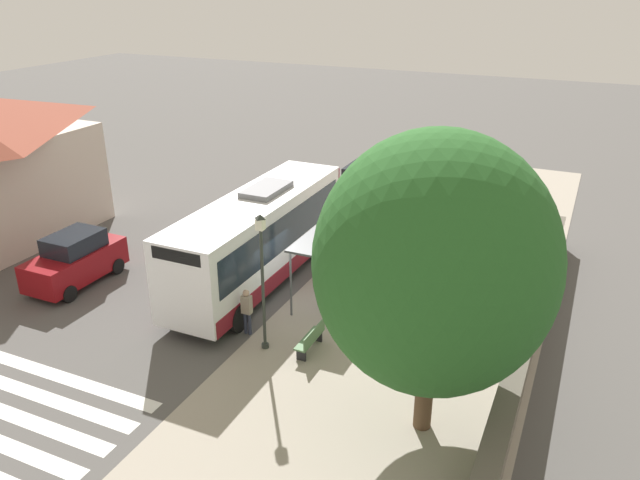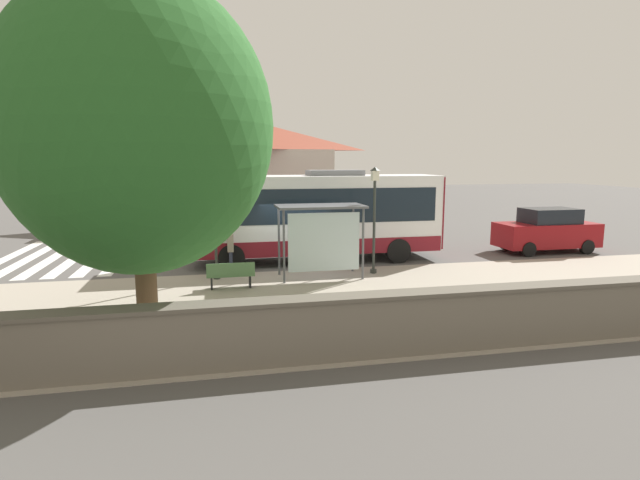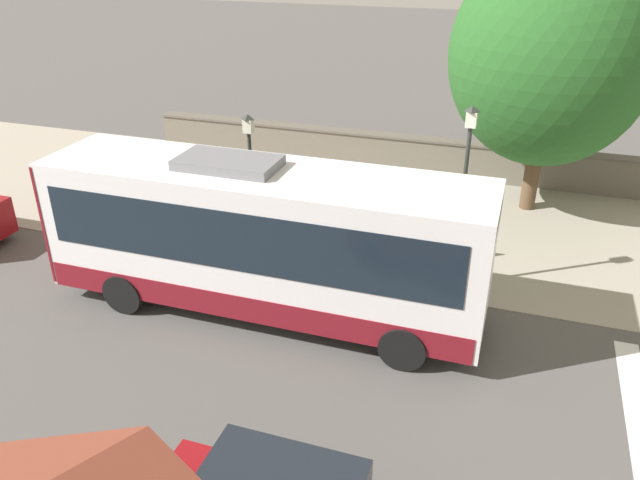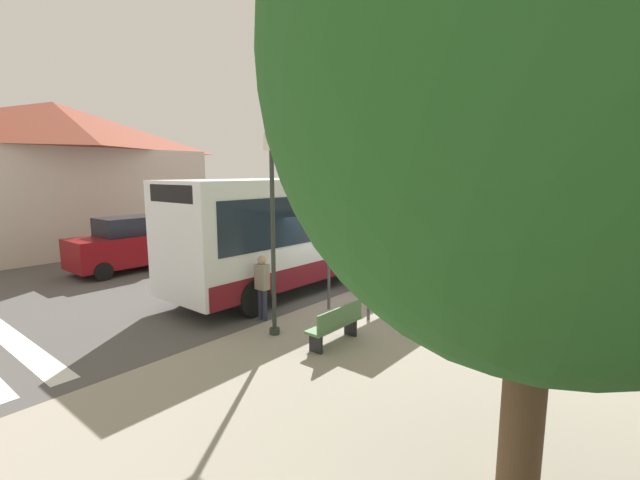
{
  "view_description": "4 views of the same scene",
  "coord_description": "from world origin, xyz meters",
  "px_view_note": "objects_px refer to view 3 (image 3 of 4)",
  "views": [
    {
      "loc": [
        -9.58,
        17.96,
        11.27
      ],
      "look_at": [
        -1.01,
        -0.9,
        2.41
      ],
      "focal_mm": 35.0,
      "sensor_mm": 36.0,
      "label": 1
    },
    {
      "loc": [
        -18.23,
        2.94,
        4.15
      ],
      "look_at": [
        -0.85,
        -0.79,
        1.29
      ],
      "focal_mm": 28.0,
      "sensor_mm": 36.0,
      "label": 2
    },
    {
      "loc": [
        13.35,
        4.03,
        8.26
      ],
      "look_at": [
        0.94,
        -0.13,
        1.64
      ],
      "focal_mm": 35.0,
      "sensor_mm": 36.0,
      "label": 3
    },
    {
      "loc": [
        -7.58,
        9.49,
        3.73
      ],
      "look_at": [
        1.32,
        -1.26,
        1.5
      ],
      "focal_mm": 24.0,
      "sensor_mm": 36.0,
      "label": 4
    }
  ],
  "objects_px": {
    "pedestrian": "(429,266)",
    "street_lamp_near": "(464,185)",
    "bus": "(263,237)",
    "street_lamp_far": "(251,172)",
    "shade_tree": "(551,55)",
    "bench": "(445,242)",
    "bus_shelter": "(327,183)"
  },
  "relations": [
    {
      "from": "pedestrian",
      "to": "street_lamp_near",
      "type": "xyz_separation_m",
      "value": [
        -0.96,
        0.53,
        1.78
      ]
    },
    {
      "from": "bus",
      "to": "street_lamp_far",
      "type": "xyz_separation_m",
      "value": [
        -2.81,
        -1.54,
        0.4
      ]
    },
    {
      "from": "shade_tree",
      "to": "bench",
      "type": "bearing_deg",
      "value": -25.6
    },
    {
      "from": "bus_shelter",
      "to": "shade_tree",
      "type": "relative_size",
      "value": 0.38
    },
    {
      "from": "bench",
      "to": "street_lamp_far",
      "type": "height_order",
      "value": "street_lamp_far"
    },
    {
      "from": "bus",
      "to": "street_lamp_far",
      "type": "height_order",
      "value": "street_lamp_far"
    },
    {
      "from": "street_lamp_far",
      "to": "bench",
      "type": "bearing_deg",
      "value": 102.53
    },
    {
      "from": "pedestrian",
      "to": "bench",
      "type": "relative_size",
      "value": 1.08
    },
    {
      "from": "bus",
      "to": "bus_shelter",
      "type": "bearing_deg",
      "value": 170.77
    },
    {
      "from": "bench",
      "to": "bus",
      "type": "bearing_deg",
      "value": -42.89
    },
    {
      "from": "bench",
      "to": "bus_shelter",
      "type": "bearing_deg",
      "value": -75.43
    },
    {
      "from": "bus",
      "to": "street_lamp_far",
      "type": "relative_size",
      "value": 2.59
    },
    {
      "from": "bench",
      "to": "street_lamp_near",
      "type": "bearing_deg",
      "value": 16.91
    },
    {
      "from": "street_lamp_near",
      "to": "bus",
      "type": "bearing_deg",
      "value": -58.61
    },
    {
      "from": "street_lamp_near",
      "to": "shade_tree",
      "type": "bearing_deg",
      "value": 164.32
    },
    {
      "from": "bus_shelter",
      "to": "street_lamp_near",
      "type": "relative_size",
      "value": 0.66
    },
    {
      "from": "bench",
      "to": "street_lamp_far",
      "type": "distance_m",
      "value": 5.66
    },
    {
      "from": "bus",
      "to": "bus_shelter",
      "type": "relative_size",
      "value": 3.3
    },
    {
      "from": "street_lamp_near",
      "to": "street_lamp_far",
      "type": "relative_size",
      "value": 1.2
    },
    {
      "from": "pedestrian",
      "to": "shade_tree",
      "type": "height_order",
      "value": "shade_tree"
    },
    {
      "from": "pedestrian",
      "to": "street_lamp_near",
      "type": "distance_m",
      "value": 2.09
    },
    {
      "from": "pedestrian",
      "to": "street_lamp_near",
      "type": "height_order",
      "value": "street_lamp_near"
    },
    {
      "from": "street_lamp_far",
      "to": "shade_tree",
      "type": "distance_m",
      "value": 9.42
    },
    {
      "from": "bus",
      "to": "bench",
      "type": "xyz_separation_m",
      "value": [
        -3.97,
        3.69,
        -1.46
      ]
    },
    {
      "from": "street_lamp_far",
      "to": "shade_tree",
      "type": "height_order",
      "value": "shade_tree"
    },
    {
      "from": "bus",
      "to": "street_lamp_far",
      "type": "distance_m",
      "value": 3.23
    },
    {
      "from": "pedestrian",
      "to": "shade_tree",
      "type": "bearing_deg",
      "value": 162.28
    },
    {
      "from": "bus",
      "to": "street_lamp_near",
      "type": "bearing_deg",
      "value": 121.39
    },
    {
      "from": "shade_tree",
      "to": "bus",
      "type": "bearing_deg",
      "value": -34.83
    },
    {
      "from": "bus",
      "to": "shade_tree",
      "type": "height_order",
      "value": "shade_tree"
    },
    {
      "from": "street_lamp_near",
      "to": "shade_tree",
      "type": "distance_m",
      "value": 6.31
    },
    {
      "from": "bus_shelter",
      "to": "pedestrian",
      "type": "relative_size",
      "value": 1.84
    }
  ]
}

